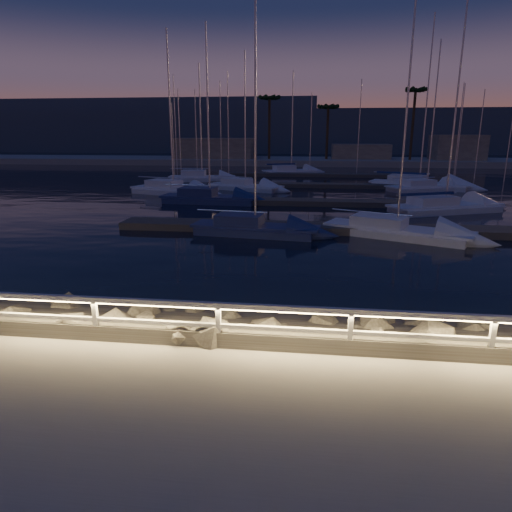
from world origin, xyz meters
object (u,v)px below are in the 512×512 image
object	(u,v)px
guard_rail	(303,319)
sailboat_b	(252,227)
sailboat_g	(425,187)
sailboat_j	(172,189)
sailboat_k	(244,186)
sailboat_f	(207,197)
sailboat_i	(200,177)
sailboat_h	(393,229)
sailboat_n	(290,171)
sailboat_c	(442,206)
sailboat_l	(416,183)

from	to	relation	value
guard_rail	sailboat_b	distance (m)	15.15
sailboat_g	sailboat_j	size ratio (longest dim) A/B	0.96
sailboat_g	sailboat_k	distance (m)	17.42
guard_rail	sailboat_f	distance (m)	27.24
sailboat_g	sailboat_j	bearing A→B (deg)	168.44
sailboat_g	sailboat_j	xyz separation A→B (m)	(-23.41, -5.11, 0.03)
sailboat_i	guard_rail	bearing A→B (deg)	-79.63
sailboat_h	sailboat_i	bearing A→B (deg)	146.74
sailboat_j	sailboat_b	bearing A→B (deg)	-40.72
sailboat_b	sailboat_i	world-z (taller)	sailboat_i
sailboat_n	sailboat_f	bearing A→B (deg)	-125.50
sailboat_c	sailboat_b	bearing A→B (deg)	-167.94
sailboat_k	sailboat_b	bearing A→B (deg)	-57.79
sailboat_i	sailboat_c	bearing A→B (deg)	-47.19
sailboat_b	sailboat_f	world-z (taller)	sailboat_f
sailboat_b	sailboat_k	bearing A→B (deg)	107.30
sailboat_c	sailboat_i	distance (m)	29.17
sailboat_c	sailboat_l	world-z (taller)	sailboat_l
sailboat_b	sailboat_k	distance (m)	20.32
sailboat_b	sailboat_k	xyz separation A→B (m)	(-3.56, 20.01, -0.00)
sailboat_i	sailboat_n	size ratio (longest dim) A/B	0.97
sailboat_b	sailboat_c	bearing A→B (deg)	42.93
sailboat_i	sailboat_l	size ratio (longest dim) A/B	0.79
sailboat_c	sailboat_l	size ratio (longest dim) A/B	0.86
sailboat_k	sailboat_n	distance (m)	18.61
guard_rail	sailboat_h	size ratio (longest dim) A/B	3.38
sailboat_h	sailboat_l	world-z (taller)	sailboat_l
sailboat_g	sailboat_l	world-z (taller)	sailboat_l
sailboat_j	sailboat_n	xyz separation A→B (m)	(9.54, 22.25, -0.02)
sailboat_h	sailboat_i	distance (m)	32.43
sailboat_c	sailboat_f	size ratio (longest dim) A/B	1.05
sailboat_i	sailboat_k	size ratio (longest dim) A/B	1.01
sailboat_f	sailboat_h	distance (m)	16.59
sailboat_f	guard_rail	bearing A→B (deg)	-67.60
guard_rail	sailboat_l	distance (m)	39.96
sailboat_l	guard_rail	bearing A→B (deg)	-83.15
sailboat_b	sailboat_h	size ratio (longest dim) A/B	0.91
sailboat_h	sailboat_g	bearing A→B (deg)	97.43
sailboat_f	sailboat_j	bearing A→B (deg)	137.27
guard_rail	sailboat_c	world-z (taller)	sailboat_c
sailboat_g	guard_rail	bearing A→B (deg)	-130.39
sailboat_b	sailboat_c	size ratio (longest dim) A/B	0.84
guard_rail	sailboat_j	xyz separation A→B (m)	(-12.75, 30.82, -0.92)
guard_rail	sailboat_b	world-z (taller)	sailboat_b
sailboat_c	sailboat_j	distance (m)	23.04
sailboat_b	sailboat_n	xyz separation A→B (m)	(-0.05, 38.28, 0.03)
sailboat_i	sailboat_k	xyz separation A→B (m)	(6.28, -7.81, -0.05)
guard_rail	sailboat_h	distance (m)	15.94
guard_rail	sailboat_k	size ratio (longest dim) A/B	3.46
guard_rail	sailboat_l	size ratio (longest dim) A/B	2.70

